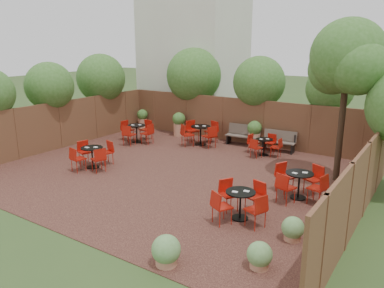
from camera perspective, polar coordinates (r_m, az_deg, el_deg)
The scene contains 13 objects.
ground at distance 13.27m, azimuth -2.46°, elevation -4.42°, with size 80.00×80.00×0.00m, color #354F23.
courtyard_paving at distance 13.27m, azimuth -2.46°, elevation -4.38°, with size 12.00×10.00×0.02m, color black.
fence_back at distance 17.16m, azimuth 7.37°, elevation 3.43°, with size 12.00×0.08×2.00m, color brown.
fence_left at distance 17.12m, azimuth -19.00°, elevation 2.70°, with size 0.08×10.00×2.00m, color brown.
fence_right at distance 10.76m, azimuth 24.42°, elevation -4.92°, with size 0.08×10.00×2.00m, color brown.
neighbour_building at distance 21.66m, azimuth 0.30°, elevation 13.95°, with size 5.00×4.00×8.00m, color beige.
overhang_foliage at distance 16.32m, azimuth -0.29°, elevation 8.96°, with size 15.51×10.48×2.68m.
courtyard_tree at distance 12.79m, azimuth 22.17°, elevation 11.32°, with size 2.53×2.43×5.12m.
park_bench_left at distance 16.81m, azimuth 7.66°, elevation 1.39°, with size 1.50×0.59×0.91m.
park_bench_right at distance 16.19m, azimuth 12.85°, elevation 0.50°, with size 1.40×0.53×0.85m.
bistro_tables at distance 14.07m, azimuth 0.35°, elevation -1.27°, with size 9.80×7.25×0.96m.
planters at distance 16.71m, azimuth 3.10°, elevation 1.82°, with size 11.71×4.34×1.14m.
low_shrubs at distance 8.29m, azimuth 5.74°, elevation -14.82°, with size 2.35×2.96×0.65m.
Camera 1 is at (7.39, -10.10, 4.43)m, focal length 35.77 mm.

